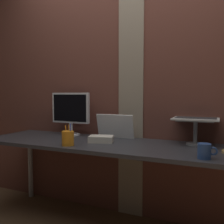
# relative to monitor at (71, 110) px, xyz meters

# --- Properties ---
(brick_wall_back) EXTENTS (3.49, 0.15, 2.66)m
(brick_wall_back) POSITION_rel_monitor_xyz_m (0.62, 0.18, 0.34)
(brick_wall_back) COLOR brown
(brick_wall_back) RESTS_ON ground_plane
(desk) EXTENTS (2.25, 0.65, 0.74)m
(desk) POSITION_rel_monitor_xyz_m (0.49, -0.20, -0.31)
(desk) COLOR #333338
(desk) RESTS_ON ground_plane
(monitor) EXTENTS (0.41, 0.18, 0.42)m
(monitor) POSITION_rel_monitor_xyz_m (0.00, 0.00, 0.00)
(monitor) COLOR white
(monitor) RESTS_ON desk
(laptop_stand) EXTENTS (0.28, 0.22, 0.20)m
(laptop_stand) POSITION_rel_monitor_xyz_m (1.17, 0.00, -0.11)
(laptop_stand) COLOR gray
(laptop_stand) RESTS_ON desk
(laptop) EXTENTS (0.35, 0.33, 0.24)m
(laptop) POSITION_rel_monitor_xyz_m (1.17, 0.08, 0.02)
(laptop) COLOR silver
(laptop) RESTS_ON laptop_stand
(whiteboard_panel) EXTENTS (0.35, 0.07, 0.22)m
(whiteboard_panel) POSITION_rel_monitor_xyz_m (0.46, 0.03, -0.14)
(whiteboard_panel) COLOR white
(whiteboard_panel) RESTS_ON desk
(pen_cup) EXTENTS (0.10, 0.10, 0.17)m
(pen_cup) POSITION_rel_monitor_xyz_m (0.25, -0.43, -0.19)
(pen_cup) COLOR orange
(pen_cup) RESTS_ON desk
(coffee_mug) EXTENTS (0.12, 0.08, 0.10)m
(coffee_mug) POSITION_rel_monitor_xyz_m (1.27, -0.43, -0.20)
(coffee_mug) COLOR #2D4C8C
(coffee_mug) RESTS_ON desk
(paper_clutter_stack) EXTENTS (0.23, 0.19, 0.05)m
(paper_clutter_stack) POSITION_rel_monitor_xyz_m (0.43, -0.20, -0.22)
(paper_clutter_stack) COLOR silver
(paper_clutter_stack) RESTS_ON desk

